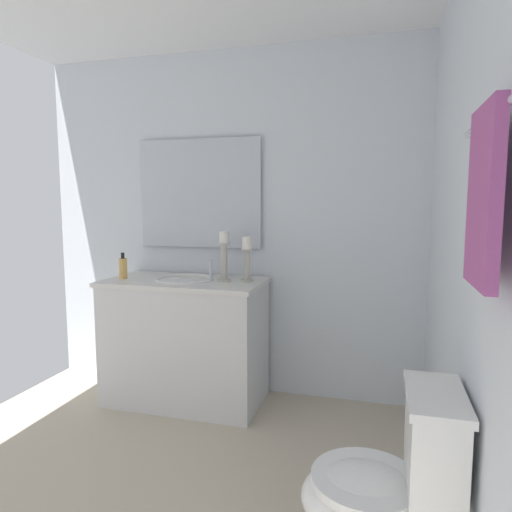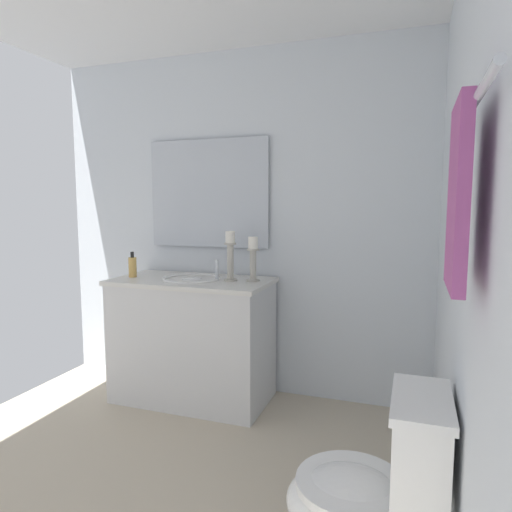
# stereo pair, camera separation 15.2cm
# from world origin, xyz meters

# --- Properties ---
(floor) EXTENTS (2.96, 2.82, 0.02)m
(floor) POSITION_xyz_m (0.00, 0.00, -0.01)
(floor) COLOR beige
(floor) RESTS_ON ground
(wall_back) EXTENTS (2.96, 0.04, 2.45)m
(wall_back) POSITION_xyz_m (0.00, 1.41, 1.23)
(wall_back) COLOR silver
(wall_back) RESTS_ON ground
(wall_left) EXTENTS (0.04, 2.82, 2.45)m
(wall_left) POSITION_xyz_m (-1.48, 0.00, 1.23)
(wall_left) COLOR silver
(wall_left) RESTS_ON ground
(vanity_cabinet) EXTENTS (0.58, 1.09, 0.86)m
(vanity_cabinet) POSITION_xyz_m (-1.16, -0.20, 0.43)
(vanity_cabinet) COLOR silver
(vanity_cabinet) RESTS_ON ground
(sink_basin) EXTENTS (0.40, 0.40, 0.24)m
(sink_basin) POSITION_xyz_m (-1.16, -0.20, 0.82)
(sink_basin) COLOR white
(sink_basin) RESTS_ON vanity_cabinet
(mirror) EXTENTS (0.02, 0.93, 0.78)m
(mirror) POSITION_xyz_m (-1.44, -0.20, 1.45)
(mirror) COLOR silver
(candle_holder_tall) EXTENTS (0.09, 0.09, 0.30)m
(candle_holder_tall) POSITION_xyz_m (-1.22, 0.23, 1.02)
(candle_holder_tall) COLOR #B7B2A5
(candle_holder_tall) RESTS_ON vanity_cabinet
(candle_holder_short) EXTENTS (0.09, 0.09, 0.33)m
(candle_holder_short) POSITION_xyz_m (-1.18, 0.08, 1.03)
(candle_holder_short) COLOR #B7B2A5
(candle_holder_short) RESTS_ON vanity_cabinet
(soap_bottle) EXTENTS (0.06, 0.06, 0.18)m
(soap_bottle) POSITION_xyz_m (-1.10, -0.64, 0.93)
(soap_bottle) COLOR #E5B259
(soap_bottle) RESTS_ON vanity_cabinet
(toilet) EXTENTS (0.39, 0.54, 0.75)m
(toilet) POSITION_xyz_m (0.10, 1.13, 0.37)
(toilet) COLOR white
(toilet) RESTS_ON ground
(towel_bar) EXTENTS (0.78, 0.02, 0.02)m
(towel_bar) POSITION_xyz_m (0.40, 1.35, 1.60)
(towel_bar) COLOR silver
(towel_near_vanity) EXTENTS (0.28, 0.03, 0.45)m
(towel_near_vanity) POSITION_xyz_m (0.40, 1.33, 1.39)
(towel_near_vanity) COLOR #A54C8C
(towel_near_vanity) RESTS_ON towel_bar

